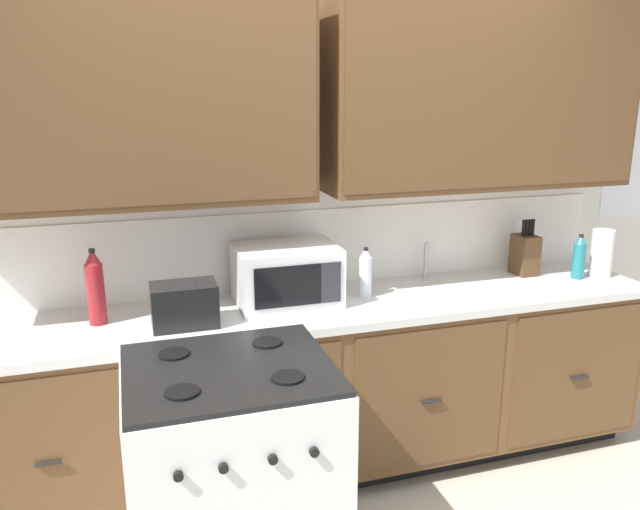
{
  "coord_description": "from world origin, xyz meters",
  "views": [
    {
      "loc": [
        -0.89,
        -2.42,
        1.92
      ],
      "look_at": [
        -0.04,
        0.27,
        1.16
      ],
      "focal_mm": 35.34,
      "sensor_mm": 36.0,
      "label": 1
    }
  ],
  "objects": [
    {
      "name": "ground_plane",
      "position": [
        0.0,
        0.0,
        0.0
      ],
      "size": [
        8.4,
        8.4,
        0.0
      ],
      "primitive_type": "plane",
      "color": "#B2A893"
    },
    {
      "name": "wall_unit",
      "position": [
        0.0,
        0.5,
        1.66
      ],
      "size": [
        4.56,
        0.4,
        2.45
      ],
      "color": "white",
      "rests_on": "ground_plane"
    },
    {
      "name": "counter_run",
      "position": [
        0.0,
        0.3,
        0.47
      ],
      "size": [
        3.39,
        0.64,
        0.91
      ],
      "color": "black",
      "rests_on": "ground_plane"
    },
    {
      "name": "stove_range",
      "position": [
        -0.58,
        -0.33,
        0.47
      ],
      "size": [
        0.76,
        0.68,
        0.95
      ],
      "color": "white",
      "rests_on": "ground_plane"
    },
    {
      "name": "microwave",
      "position": [
        -0.18,
        0.37,
        1.05
      ],
      "size": [
        0.48,
        0.37,
        0.28
      ],
      "color": "white",
      "rests_on": "counter_run"
    },
    {
      "name": "toaster",
      "position": [
        -0.68,
        0.2,
        1.01
      ],
      "size": [
        0.28,
        0.18,
        0.19
      ],
      "color": "black",
      "rests_on": "counter_run"
    },
    {
      "name": "knife_block",
      "position": [
        1.19,
        0.43,
        1.03
      ],
      "size": [
        0.11,
        0.14,
        0.31
      ],
      "color": "#52361E",
      "rests_on": "counter_run"
    },
    {
      "name": "sink_faucet",
      "position": [
        0.63,
        0.51,
        1.01
      ],
      "size": [
        0.02,
        0.02,
        0.2
      ],
      "primitive_type": "cylinder",
      "color": "#B2B5BA",
      "rests_on": "counter_run"
    },
    {
      "name": "paper_towel_roll",
      "position": [
        1.56,
        0.27,
        1.04
      ],
      "size": [
        0.12,
        0.12,
        0.26
      ],
      "primitive_type": "cylinder",
      "color": "white",
      "rests_on": "counter_run"
    },
    {
      "name": "bottle_red",
      "position": [
        -1.04,
        0.34,
        1.08
      ],
      "size": [
        0.08,
        0.08,
        0.34
      ],
      "color": "maroon",
      "rests_on": "counter_run"
    },
    {
      "name": "bottle_teal",
      "position": [
        1.42,
        0.28,
        1.03
      ],
      "size": [
        0.07,
        0.07,
        0.24
      ],
      "color": "#1E707A",
      "rests_on": "counter_run"
    },
    {
      "name": "bottle_clear",
      "position": [
        0.21,
        0.33,
        1.03
      ],
      "size": [
        0.06,
        0.06,
        0.25
      ],
      "color": "silver",
      "rests_on": "counter_run"
    }
  ]
}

